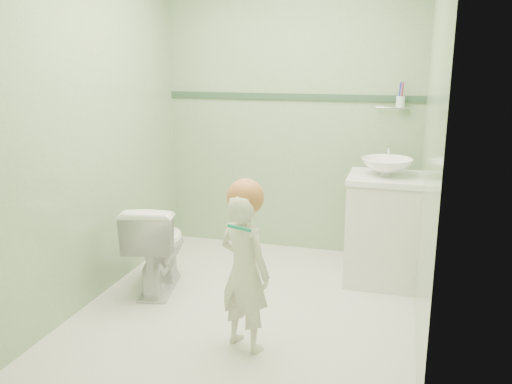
% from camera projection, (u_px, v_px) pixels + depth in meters
% --- Properties ---
extents(ground, '(2.50, 2.50, 0.00)m').
position_uv_depth(ground, '(250.00, 306.00, 3.69)').
color(ground, beige).
rests_on(ground, ground).
extents(room_shell, '(2.50, 2.54, 2.40)m').
position_uv_depth(room_shell, '(250.00, 134.00, 3.40)').
color(room_shell, '#8CAD7B').
rests_on(room_shell, ground).
extents(trim_stripe, '(2.20, 0.02, 0.05)m').
position_uv_depth(trim_stripe, '(291.00, 97.00, 4.52)').
color(trim_stripe, '#2F4B36').
rests_on(trim_stripe, room_shell).
extents(vanity, '(0.52, 0.50, 0.80)m').
position_uv_depth(vanity, '(383.00, 231.00, 4.02)').
color(vanity, silver).
rests_on(vanity, ground).
extents(counter, '(0.54, 0.52, 0.04)m').
position_uv_depth(counter, '(386.00, 178.00, 3.92)').
color(counter, white).
rests_on(counter, vanity).
extents(basin, '(0.37, 0.37, 0.13)m').
position_uv_depth(basin, '(387.00, 167.00, 3.90)').
color(basin, white).
rests_on(basin, counter).
extents(faucet, '(0.03, 0.13, 0.18)m').
position_uv_depth(faucet, '(388.00, 152.00, 4.06)').
color(faucet, silver).
rests_on(faucet, counter).
extents(cup_holder, '(0.26, 0.07, 0.21)m').
position_uv_depth(cup_holder, '(400.00, 102.00, 4.23)').
color(cup_holder, silver).
rests_on(cup_holder, room_shell).
extents(toilet, '(0.50, 0.72, 0.67)m').
position_uv_depth(toilet, '(157.00, 246.00, 3.90)').
color(toilet, white).
rests_on(toilet, ground).
extents(toddler, '(0.41, 0.35, 0.95)m').
position_uv_depth(toddler, '(245.00, 272.00, 3.07)').
color(toddler, beige).
rests_on(toddler, ground).
extents(hair_cap, '(0.21, 0.21, 0.21)m').
position_uv_depth(hair_cap, '(245.00, 197.00, 2.99)').
color(hair_cap, '#AF6634').
rests_on(hair_cap, toddler).
extents(teal_toothbrush, '(0.12, 0.14, 0.08)m').
position_uv_depth(teal_toothbrush, '(239.00, 227.00, 2.85)').
color(teal_toothbrush, '#0B7E60').
rests_on(teal_toothbrush, toddler).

